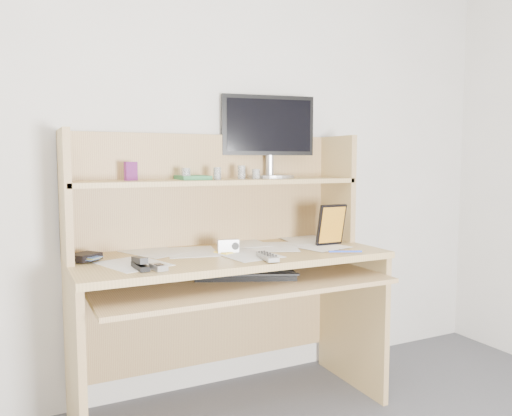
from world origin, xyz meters
name	(u,v)px	position (x,y,z in m)	size (l,w,h in m)	color
back_wall	(205,145)	(0.00, 1.80, 1.25)	(3.60, 0.04, 2.50)	silver
desk	(224,262)	(0.00, 1.56, 0.69)	(1.40, 0.70, 1.30)	tan
paper_clutter	(230,252)	(0.00, 1.48, 0.75)	(1.32, 0.54, 0.01)	silver
keyboard	(246,274)	(0.04, 1.40, 0.66)	(0.47, 0.32, 0.03)	black
tv_remote	(267,257)	(0.08, 1.27, 0.76)	(0.05, 0.17, 0.02)	gray
flip_phone	(158,266)	(-0.39, 1.27, 0.77)	(0.04, 0.08, 0.02)	#A7A6A9
stapler	(140,262)	(-0.45, 1.32, 0.78)	(0.04, 0.14, 0.04)	black
wallet	(85,257)	(-0.62, 1.57, 0.77)	(0.11, 0.09, 0.03)	black
sticky_note_pad	(226,252)	(-0.02, 1.49, 0.76)	(0.08, 0.08, 0.01)	yellow
digital_camera	(228,246)	(-0.01, 1.48, 0.79)	(0.10, 0.04, 0.06)	silver
game_case	(331,225)	(0.51, 1.43, 0.86)	(0.14, 0.02, 0.20)	black
blue_pen	(345,252)	(0.46, 1.24, 0.76)	(0.01, 0.01, 0.15)	blue
card_box	(131,171)	(-0.40, 1.66, 1.12)	(0.06, 0.02, 0.08)	maroon
shelf_book	(192,178)	(-0.11, 1.67, 1.09)	(0.14, 0.19, 0.02)	#2F7754
chip_stack_a	(186,174)	(-0.16, 1.63, 1.11)	(0.04, 0.04, 0.06)	black
chip_stack_b	(217,173)	(-0.01, 1.60, 1.11)	(0.04, 0.04, 0.06)	silver
chip_stack_c	(256,174)	(0.19, 1.61, 1.11)	(0.04, 0.04, 0.05)	black
chip_stack_d	(241,172)	(0.12, 1.63, 1.11)	(0.04, 0.04, 0.07)	white
monitor	(269,134)	(0.32, 1.72, 1.31)	(0.49, 0.25, 0.42)	#AAABAF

